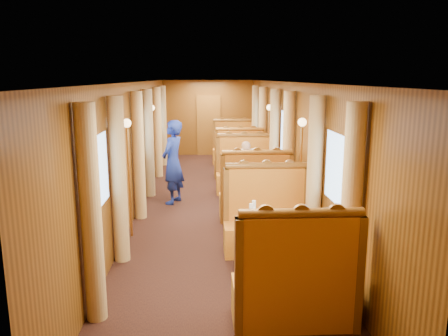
{
  "coord_description": "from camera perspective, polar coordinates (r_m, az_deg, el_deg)",
  "views": [
    {
      "loc": [
        -0.2,
        -8.7,
        2.59
      ],
      "look_at": [
        0.16,
        -1.32,
        1.05
      ],
      "focal_mm": 35.0,
      "sensor_mm": 36.0,
      "label": 1
    }
  ],
  "objects": [
    {
      "name": "wall_far",
      "position": [
        14.76,
        -2.03,
        6.55
      ],
      "size": [
        3.0,
        0.01,
        2.5
      ],
      "primitive_type": null,
      "rotation": [
        1.57,
        0.0,
        0.0
      ],
      "color": "brown",
      "rests_on": "floor"
    },
    {
      "name": "window_left_far",
      "position": [
        12.32,
        -8.83,
        6.32
      ],
      "size": [
        0.01,
        1.2,
        0.9
      ],
      "primitive_type": null,
      "rotation": [
        1.57,
        0.0,
        1.57
      ],
      "color": "#83ADE1",
      "rests_on": "wall_left"
    },
    {
      "name": "curtain_left_far_a",
      "position": [
        11.57,
        -8.66,
        4.61
      ],
      "size": [
        0.22,
        0.22,
        2.35
      ],
      "primitive_type": "cylinder",
      "color": "tan",
      "rests_on": "floor"
    },
    {
      "name": "table_near",
      "position": [
        5.73,
        7.12,
        -11.06
      ],
      "size": [
        1.05,
        0.72,
        0.75
      ],
      "primitive_type": "cube",
      "color": "white",
      "rests_on": "floor"
    },
    {
      "name": "curtain_left_far_b",
      "position": [
        13.11,
        -7.99,
        5.46
      ],
      "size": [
        0.22,
        0.22,
        2.35
      ],
      "primitive_type": "cylinder",
      "color": "tan",
      "rests_on": "floor"
    },
    {
      "name": "passenger",
      "position": [
        9.68,
        2.89,
        0.75
      ],
      "size": [
        0.4,
        0.44,
        0.76
      ],
      "color": "beige",
      "rests_on": "banquette_mid_aft"
    },
    {
      "name": "banquette_far_aft",
      "position": [
        13.42,
        1.29,
        2.48
      ],
      "size": [
        1.3,
        0.55,
        1.34
      ],
      "color": "#AC4613",
      "rests_on": "floor"
    },
    {
      "name": "table_far",
      "position": [
        12.43,
        1.63,
        1.5
      ],
      "size": [
        1.05,
        0.72,
        0.75
      ],
      "primitive_type": "cube",
      "color": "white",
      "rests_on": "floor"
    },
    {
      "name": "window_left_near",
      "position": [
        5.47,
        -16.28,
        -0.73
      ],
      "size": [
        0.01,
        1.2,
        0.9
      ],
      "primitive_type": null,
      "rotation": [
        1.57,
        0.0,
        1.57
      ],
      "color": "#83ADE1",
      "rests_on": "wall_left"
    },
    {
      "name": "teapot_right",
      "position": [
        5.48,
        7.62,
        -7.25
      ],
      "size": [
        0.18,
        0.15,
        0.13
      ],
      "primitive_type": null,
      "rotation": [
        0.0,
        0.0,
        0.22
      ],
      "color": "silver",
      "rests_on": "tea_tray"
    },
    {
      "name": "banquette_mid_fwd",
      "position": [
        8.04,
        4.11,
        -3.89
      ],
      "size": [
        1.3,
        0.55,
        1.34
      ],
      "color": "#AC4613",
      "rests_on": "floor"
    },
    {
      "name": "window_right_near",
      "position": [
        5.58,
        14.86,
        -0.41
      ],
      "size": [
        0.01,
        1.2,
        0.9
      ],
      "primitive_type": null,
      "rotation": [
        1.57,
        0.0,
        -1.57
      ],
      "color": "#83ADE1",
      "rests_on": "wall_right"
    },
    {
      "name": "window_right_far",
      "position": [
        12.37,
        5.07,
        6.44
      ],
      "size": [
        0.01,
        1.2,
        0.9
      ],
      "primitive_type": null,
      "rotation": [
        1.57,
        0.0,
        -1.57
      ],
      "color": "#83ADE1",
      "rests_on": "wall_right"
    },
    {
      "name": "tea_tray",
      "position": [
        5.5,
        6.26,
        -7.75
      ],
      "size": [
        0.38,
        0.32,
        0.01
      ],
      "primitive_type": "cube",
      "rotation": [
        0.0,
        0.0,
        -0.18
      ],
      "color": "silver",
      "rests_on": "table_near"
    },
    {
      "name": "rose_vase_far",
      "position": [
        12.38,
        1.47,
        4.04
      ],
      "size": [
        0.06,
        0.06,
        0.36
      ],
      "rotation": [
        0.0,
        0.0,
        0.41
      ],
      "color": "silver",
      "rests_on": "table_far"
    },
    {
      "name": "rose_vase_mid",
      "position": [
        8.88,
        3.59,
        0.95
      ],
      "size": [
        0.06,
        0.06,
        0.36
      ],
      "rotation": [
        0.0,
        0.0,
        -0.27
      ],
      "color": "silver",
      "rests_on": "table_mid"
    },
    {
      "name": "curtain_right_mid_b",
      "position": [
        9.71,
        6.61,
        3.32
      ],
      "size": [
        0.22,
        0.22,
        2.35
      ],
      "primitive_type": "cylinder",
      "color": "tan",
      "rests_on": "floor"
    },
    {
      "name": "window_right_mid",
      "position": [
        8.93,
        8.13,
        4.32
      ],
      "size": [
        0.01,
        1.2,
        0.9
      ],
      "primitive_type": null,
      "rotation": [
        1.57,
        0.0,
        -1.57
      ],
      "color": "#83ADE1",
      "rests_on": "wall_right"
    },
    {
      "name": "curtain_left_mid_a",
      "position": [
        8.13,
        -11.1,
        1.52
      ],
      "size": [
        0.22,
        0.22,
        2.35
      ],
      "primitive_type": "cylinder",
      "color": "tan",
      "rests_on": "floor"
    },
    {
      "name": "curtain_right_far_b",
      "position": [
        13.15,
        4.13,
        5.56
      ],
      "size": [
        0.22,
        0.22,
        2.35
      ],
      "primitive_type": "cylinder",
      "color": "tan",
      "rests_on": "floor"
    },
    {
      "name": "curtain_left_near_a",
      "position": [
        4.79,
        -17.0,
        -5.96
      ],
      "size": [
        0.22,
        0.22,
        2.35
      ],
      "primitive_type": "cylinder",
      "color": "tan",
      "rests_on": "floor"
    },
    {
      "name": "window_left_mid",
      "position": [
        8.87,
        -11.13,
        4.16
      ],
      "size": [
        0.01,
        1.2,
        0.9
      ],
      "primitive_type": null,
      "rotation": [
        1.57,
        0.0,
        1.57
      ],
      "color": "#83ADE1",
      "rests_on": "wall_left"
    },
    {
      "name": "cup_outboard",
      "position": [
        5.75,
        3.91,
        -5.8
      ],
      "size": [
        0.08,
        0.08,
        0.26
      ],
      "rotation": [
        0.0,
        0.0,
        0.41
      ],
      "color": "white",
      "rests_on": "table_near"
    },
    {
      "name": "banquette_near_aft",
      "position": [
        6.65,
        5.63,
        -7.3
      ],
      "size": [
        1.3,
        0.55,
        1.34
      ],
      "color": "#AC4613",
      "rests_on": "floor"
    },
    {
      "name": "sconce_right_aft",
      "position": [
        10.64,
        5.89,
        5.2
      ],
      "size": [
        0.14,
        0.14,
        1.95
      ],
      "color": "#BF8C3F",
      "rests_on": "floor"
    },
    {
      "name": "curtain_right_mid_a",
      "position": [
        8.2,
        8.37,
        1.71
      ],
      "size": [
        0.22,
        0.22,
        2.35
      ],
      "primitive_type": "cylinder",
      "color": "tan",
      "rests_on": "floor"
    },
    {
      "name": "table_mid",
      "position": [
        9.03,
        3.34,
        -2.45
      ],
      "size": [
        1.05,
        0.72,
        0.75
      ],
      "primitive_type": "cube",
      "color": "white",
      "rests_on": "floor"
    },
    {
      "name": "sconce_right_fore",
      "position": [
        7.23,
        10.04,
        1.99
      ],
      "size": [
        0.14,
        0.14,
        1.95
      ],
      "color": "#BF8C3F",
      "rests_on": "floor"
    },
    {
      "name": "curtain_left_mid_b",
      "position": [
        9.66,
        -9.8,
        3.17
      ],
      "size": [
        0.22,
        0.22,
        2.35
      ],
      "primitive_type": "cylinder",
      "color": "tan",
      "rests_on": "floor"
    },
    {
      "name": "floor",
      "position": [
        9.08,
        -1.42,
        -4.81
      ],
      "size": [
        3.0,
        12.0,
        0.01
      ],
      "primitive_type": null,
      "color": "black",
      "rests_on": "ground"
    },
    {
      "name": "banquette_near_fwd",
      "position": [
        4.81,
        9.27,
        -15.18
      ],
      "size": [
        1.3,
        0.55,
        1.34
      ],
      "color": "#AC4613",
      "rests_on": "floor"
    },
    {
      "name": "ceiling",
      "position": [
        8.7,
        -1.5,
        11.17
      ],
      "size": [
        3.0,
        12.0,
        0.01
      ],
      "primitive_type": null,
      "rotation": [
        3.14,
        0.0,
        0.0
      ],
      "color": "silver",
      "rests_on": "wall_left"
    },
    {
      "name": "curtain_right_near_b",
      "position": [
        6.35,
        11.72,
        -1.37
      ],
      "size": [
        0.22,
        0.22,
        2.35
      ],
      "primitive_type": "cylinder",
      "color": "tan",
      "rests_on": "floor"
    },
    {
      "name": "curtain_right_near_a",
      "position": [
        4.9,
        16.24,
        -5.49
      ],
      "size": [
        0.22,
        0.22,
        2.35
      ],
      "primitive_type": "cylinder",
      "color": "tan",
      "rests_on": "floor"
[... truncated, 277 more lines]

